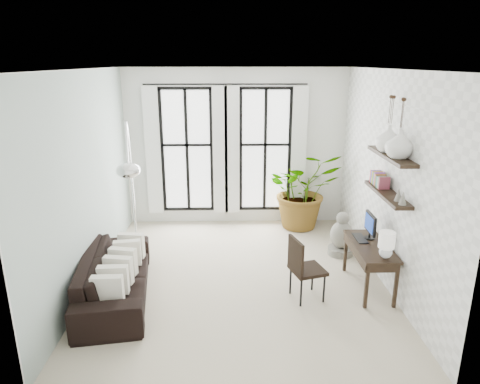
{
  "coord_description": "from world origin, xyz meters",
  "views": [
    {
      "loc": [
        -0.12,
        -6.15,
        3.31
      ],
      "look_at": [
        0.03,
        0.3,
        1.33
      ],
      "focal_mm": 32.0,
      "sensor_mm": 36.0,
      "label": 1
    }
  ],
  "objects_px": {
    "desk_chair": "(302,265)",
    "desk": "(372,248)",
    "arc_lamp": "(129,155)",
    "buddha": "(341,237)",
    "plant": "(303,189)",
    "sofa": "(115,276)"
  },
  "relations": [
    {
      "from": "sofa",
      "to": "plant",
      "type": "xyz_separation_m",
      "value": [
        3.16,
        2.71,
        0.47
      ]
    },
    {
      "from": "plant",
      "to": "desk",
      "type": "xyz_separation_m",
      "value": [
        0.59,
        -2.61,
        -0.12
      ]
    },
    {
      "from": "sofa",
      "to": "plant",
      "type": "relative_size",
      "value": 1.42
    },
    {
      "from": "desk",
      "to": "plant",
      "type": "bearing_deg",
      "value": 102.81
    },
    {
      "from": "desk",
      "to": "buddha",
      "type": "distance_m",
      "value": 1.29
    },
    {
      "from": "desk_chair",
      "to": "desk",
      "type": "bearing_deg",
      "value": -4.13
    },
    {
      "from": "sofa",
      "to": "plant",
      "type": "distance_m",
      "value": 4.19
    },
    {
      "from": "buddha",
      "to": "plant",
      "type": "bearing_deg",
      "value": 109.42
    },
    {
      "from": "plant",
      "to": "desk_chair",
      "type": "bearing_deg",
      "value": -99.19
    },
    {
      "from": "sofa",
      "to": "desk",
      "type": "relative_size",
      "value": 1.9
    },
    {
      "from": "sofa",
      "to": "arc_lamp",
      "type": "bearing_deg",
      "value": -14.28
    },
    {
      "from": "desk_chair",
      "to": "plant",
      "type": "bearing_deg",
      "value": 64.37
    },
    {
      "from": "desk",
      "to": "desk_chair",
      "type": "bearing_deg",
      "value": -167.69
    },
    {
      "from": "desk_chair",
      "to": "arc_lamp",
      "type": "bearing_deg",
      "value": 140.53
    },
    {
      "from": "plant",
      "to": "buddha",
      "type": "bearing_deg",
      "value": -70.58
    },
    {
      "from": "arc_lamp",
      "to": "buddha",
      "type": "relative_size",
      "value": 3.08
    },
    {
      "from": "plant",
      "to": "desk",
      "type": "bearing_deg",
      "value": -77.19
    },
    {
      "from": "desk_chair",
      "to": "arc_lamp",
      "type": "relative_size",
      "value": 0.39
    },
    {
      "from": "desk_chair",
      "to": "buddha",
      "type": "height_order",
      "value": "desk_chair"
    },
    {
      "from": "sofa",
      "to": "buddha",
      "type": "relative_size",
      "value": 2.87
    },
    {
      "from": "plant",
      "to": "desk_chair",
      "type": "height_order",
      "value": "plant"
    },
    {
      "from": "plant",
      "to": "buddha",
      "type": "distance_m",
      "value": 1.52
    }
  ]
}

